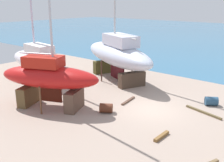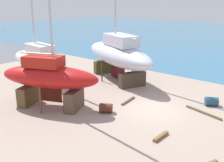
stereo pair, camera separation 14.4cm
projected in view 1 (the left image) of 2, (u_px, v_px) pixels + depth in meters
ground_plane at (139, 117)px, 17.50m from camera, size 42.81×42.81×0.00m
sailboat_mid_port at (118, 54)px, 25.24m from camera, size 11.21×6.96×15.85m
sailboat_small_center at (38, 61)px, 24.96m from camera, size 9.01×3.57×13.62m
sailboat_far_slipway at (49, 77)px, 18.55m from camera, size 7.59×5.17×12.63m
barrel_rust_near at (106, 108)px, 18.09m from camera, size 1.06×1.00×0.63m
barrel_rust_mid at (211, 101)px, 19.35m from camera, size 1.08×1.01×0.64m
timber_plank_near at (161, 136)px, 14.79m from camera, size 0.20×1.35×0.17m
timber_long_fore at (128, 101)px, 20.16m from camera, size 0.48×1.89×0.11m
timber_long_aft at (203, 112)px, 18.06m from camera, size 2.74×0.85×0.13m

